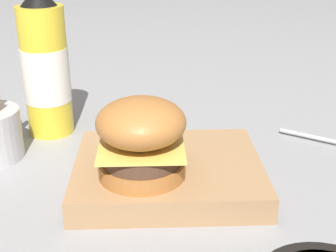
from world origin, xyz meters
TOP-DOWN VIEW (x-y plane):
  - ground_plane at (0.00, 0.00)m, footprint 6.00×6.00m
  - serving_board at (0.01, 0.08)m, footprint 0.24×0.20m
  - burger at (-0.03, 0.05)m, footprint 0.11×0.11m
  - ketchup_bottle at (-0.18, 0.26)m, footprint 0.07×0.07m

SIDE VIEW (x-z plane):
  - ground_plane at x=0.00m, z-range 0.00..0.00m
  - serving_board at x=0.01m, z-range 0.00..0.03m
  - burger at x=-0.03m, z-range 0.03..0.13m
  - ketchup_bottle at x=-0.18m, z-range -0.01..0.23m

